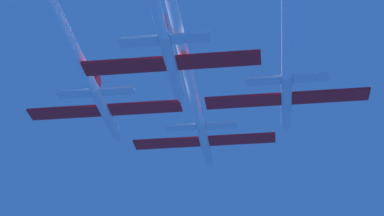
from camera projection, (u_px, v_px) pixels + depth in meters
name	position (u px, v px, depth m)	size (l,w,h in m)	color
jet_lead	(196.00, 105.00, 78.39)	(18.91, 44.68, 3.13)	white
jet_left_wing	(82.00, 64.00, 70.52)	(18.91, 45.82, 3.13)	white
jet_right_wing	(287.00, 46.00, 66.48)	(18.91, 46.71, 3.13)	white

